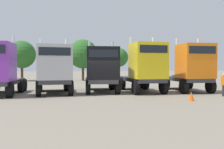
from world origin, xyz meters
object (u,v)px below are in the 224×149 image
Objects in this scene: traffic_cone_near at (191,96)px; semi_truck_orange at (191,68)px; visitor_in_hivis at (224,83)px; semi_truck_yellow at (145,68)px; semi_truck_silver at (54,69)px; semi_truck_black at (102,69)px.

semi_truck_orange is at bearing 59.77° from traffic_cone_near.
semi_truck_orange is at bearing 161.46° from visitor_in_hivis.
semi_truck_yellow is 5.81m from visitor_in_hivis.
semi_truck_orange reaches higher than traffic_cone_near.
semi_truck_silver is at bearing -141.37° from visitor_in_hivis.
semi_truck_orange reaches higher than semi_truck_silver.
semi_truck_black is 3.90× the size of visitor_in_hivis.
visitor_in_hivis is at bearing 19.67° from semi_truck_orange.
semi_truck_orange is 3.86× the size of visitor_in_hivis.
semi_truck_silver is 12.25m from visitor_in_hivis.
semi_truck_yellow is at bearing 82.86° from semi_truck_black.
visitor_in_hivis is (4.71, -3.23, -1.07)m from semi_truck_yellow.
semi_truck_black is 1.00× the size of semi_truck_yellow.
semi_truck_yellow is at bearing 103.43° from traffic_cone_near.
semi_truck_black is at bearing 93.06° from semi_truck_silver.
traffic_cone_near is at bearing 44.22° from semi_truck_black.
semi_truck_black is at bearing -103.28° from semi_truck_yellow.
traffic_cone_near is (4.47, -5.69, -1.58)m from semi_truck_black.
semi_truck_orange is 3.26m from visitor_in_hivis.
semi_truck_yellow reaches higher than semi_truck_black.
semi_truck_yellow reaches higher than visitor_in_hivis.
traffic_cone_near is (1.17, -4.91, -1.72)m from semi_truck_yellow.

